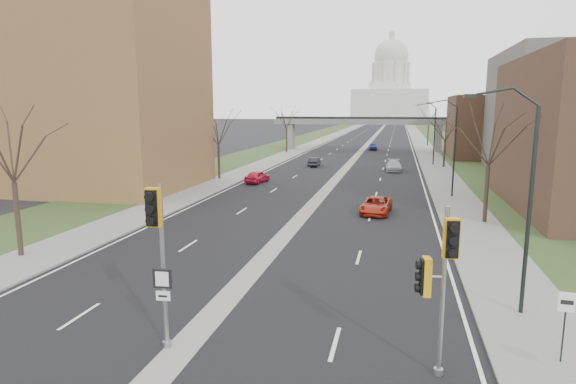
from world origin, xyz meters
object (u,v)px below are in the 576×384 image
at_px(car_left_near, 257,177).
at_px(car_right_far, 373,146).
at_px(signal_pole_median, 158,238).
at_px(car_right_mid, 394,166).
at_px(car_left_far, 314,162).
at_px(car_right_near, 376,205).
at_px(signal_pole_right, 439,269).
at_px(speed_limit_sign, 565,314).

relative_size(car_left_near, car_right_far, 1.00).
xyz_separation_m(signal_pole_median, car_right_mid, (6.90, 49.89, -3.22)).
height_order(car_left_near, car_left_far, car_left_near).
bearing_deg(car_right_mid, signal_pole_median, -100.12).
relative_size(signal_pole_median, car_right_mid, 1.17).
distance_m(signal_pole_median, car_right_far, 81.80).
bearing_deg(car_left_near, car_left_far, -94.26).
xyz_separation_m(car_right_mid, car_right_far, (-4.38, 31.80, -0.01)).
bearing_deg(car_left_near, car_right_near, 143.97).
bearing_deg(signal_pole_right, car_left_far, 93.56).
height_order(signal_pole_median, car_left_far, signal_pole_median).
height_order(car_right_near, car_right_far, car_right_far).
relative_size(speed_limit_sign, car_left_far, 0.62).
relative_size(car_right_near, car_right_mid, 0.95).
distance_m(signal_pole_right, car_right_far, 81.61).
xyz_separation_m(speed_limit_sign, car_right_mid, (-5.75, 47.85, -1.01)).
bearing_deg(car_left_near, signal_pole_right, 122.15).
xyz_separation_m(speed_limit_sign, car_right_near, (-6.76, 21.36, -1.07)).
bearing_deg(car_right_mid, car_left_far, 164.12).
bearing_deg(car_right_far, car_left_far, -107.57).
bearing_deg(car_right_far, car_right_near, -91.66).
distance_m(signal_pole_right, car_left_near, 39.50).
xyz_separation_m(signal_pole_right, car_right_mid, (-1.79, 49.53, -2.74)).
relative_size(car_left_far, car_right_far, 0.93).
distance_m(signal_pole_median, signal_pole_right, 8.71).
distance_m(signal_pole_median, car_right_mid, 50.47).
relative_size(signal_pole_right, car_right_near, 1.15).
xyz_separation_m(signal_pole_median, car_right_near, (5.89, 23.39, -3.28)).
bearing_deg(car_right_far, car_left_near, -107.41).
distance_m(car_left_near, car_left_far, 16.62).
height_order(car_left_near, car_right_mid, car_right_mid).
height_order(signal_pole_right, car_left_far, signal_pole_right).
xyz_separation_m(signal_pole_right, car_left_near, (-16.19, 35.92, -2.75)).
bearing_deg(car_right_near, car_right_far, 98.15).
relative_size(signal_pole_median, car_left_near, 1.41).
bearing_deg(speed_limit_sign, car_right_mid, 100.28).
height_order(signal_pole_median, signal_pole_right, signal_pole_median).
relative_size(car_left_near, car_left_far, 1.07).
height_order(car_left_near, car_right_far, car_right_far).
bearing_deg(signal_pole_median, car_right_far, 83.65).
xyz_separation_m(signal_pole_right, car_left_far, (-12.69, 52.17, -2.82)).
bearing_deg(car_right_mid, speed_limit_sign, -85.39).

